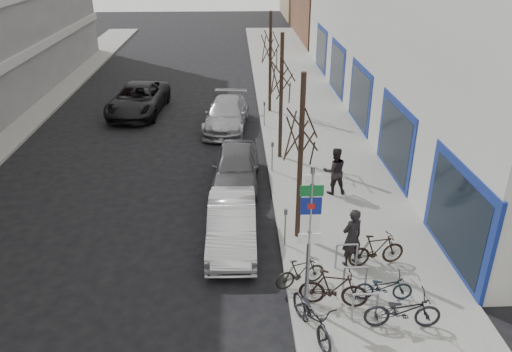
{
  "coord_description": "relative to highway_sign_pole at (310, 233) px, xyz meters",
  "views": [
    {
      "loc": [
        0.66,
        -10.18,
        8.86
      ],
      "look_at": [
        1.29,
        4.17,
        2.0
      ],
      "focal_mm": 35.0,
      "sensor_mm": 36.0,
      "label": 1
    }
  ],
  "objects": [
    {
      "name": "bike_mid_inner",
      "position": [
        -0.03,
        0.95,
        -1.86
      ],
      "size": [
        1.55,
        0.9,
        0.9
      ],
      "primitive_type": "imported",
      "rotation": [
        0.0,
        0.0,
        1.9
      ],
      "color": "black",
      "rests_on": "sidewalk_east"
    },
    {
      "name": "bike_near_left",
      "position": [
        0.02,
        -0.88,
        -1.7
      ],
      "size": [
        1.2,
        2.06,
        1.21
      ],
      "primitive_type": "imported",
      "rotation": [
        0.0,
        0.0,
        0.33
      ],
      "color": "black",
      "rests_on": "sidewalk_east"
    },
    {
      "name": "meter_front",
      "position": [
        -0.25,
        3.01,
        -1.54
      ],
      "size": [
        0.1,
        0.08,
        1.27
      ],
      "color": "gray",
      "rests_on": "sidewalk_east"
    },
    {
      "name": "highway_sign_pole",
      "position": [
        0.0,
        0.0,
        0.0
      ],
      "size": [
        0.55,
        0.1,
        4.2
      ],
      "color": "gray",
      "rests_on": "ground"
    },
    {
      "name": "parked_car_back",
      "position": [
        -2.18,
        14.18,
        -1.73
      ],
      "size": [
        2.54,
        5.21,
        1.46
      ],
      "primitive_type": "imported",
      "rotation": [
        0.0,
        0.0,
        -0.1
      ],
      "color": "#96969B",
      "rests_on": "ground"
    },
    {
      "name": "sidewalk_east",
      "position": [
        2.1,
        10.01,
        -2.38
      ],
      "size": [
        5.0,
        70.0,
        0.15
      ],
      "primitive_type": "cube",
      "color": "slate",
      "rests_on": "ground"
    },
    {
      "name": "bike_mid_curb",
      "position": [
        2.09,
        0.28,
        -1.84
      ],
      "size": [
        1.56,
        0.54,
        0.94
      ],
      "primitive_type": "imported",
      "rotation": [
        0.0,
        0.0,
        1.52
      ],
      "color": "black",
      "rests_on": "sidewalk_east"
    },
    {
      "name": "pedestrian_near",
      "position": [
        1.57,
        1.91,
        -1.4
      ],
      "size": [
        0.78,
        0.66,
        1.82
      ],
      "primitive_type": "imported",
      "rotation": [
        0.0,
        0.0,
        3.55
      ],
      "color": "black",
      "rests_on": "sidewalk_east"
    },
    {
      "name": "parked_car_mid",
      "position": [
        -1.74,
        7.7,
        -1.72
      ],
      "size": [
        2.01,
        4.46,
        1.49
      ],
      "primitive_type": "imported",
      "rotation": [
        0.0,
        0.0,
        -0.06
      ],
      "color": "#45454A",
      "rests_on": "ground"
    },
    {
      "name": "meter_back",
      "position": [
        -0.25,
        14.01,
        -1.54
      ],
      "size": [
        0.1,
        0.08,
        1.27
      ],
      "color": "gray",
      "rests_on": "sidewalk_east"
    },
    {
      "name": "lane_car",
      "position": [
        -7.1,
        16.88,
        -1.67
      ],
      "size": [
        3.11,
        5.91,
        1.58
      ],
      "primitive_type": "imported",
      "rotation": [
        0.0,
        0.0,
        -0.09
      ],
      "color": "black",
      "rests_on": "ground"
    },
    {
      "name": "pedestrian_far",
      "position": [
        1.92,
        6.46,
        -1.39
      ],
      "size": [
        0.71,
        0.52,
        1.84
      ],
      "primitive_type": "imported",
      "rotation": [
        0.0,
        0.0,
        3.22
      ],
      "color": "black",
      "rests_on": "sidewalk_east"
    },
    {
      "name": "tree_mid",
      "position": [
        0.2,
        10.01,
        1.65
      ],
      "size": [
        1.8,
        1.8,
        5.5
      ],
      "color": "black",
      "rests_on": "ground"
    },
    {
      "name": "bike_rack",
      "position": [
        1.4,
        0.61,
        -1.8
      ],
      "size": [
        0.66,
        2.26,
        0.83
      ],
      "color": "gray",
      "rests_on": "sidewalk_east"
    },
    {
      "name": "ground",
      "position": [
        -2.4,
        0.01,
        -2.46
      ],
      "size": [
        120.0,
        120.0,
        0.0
      ],
      "primitive_type": "plane",
      "color": "black",
      "rests_on": "ground"
    },
    {
      "name": "parked_car_front",
      "position": [
        -1.9,
        3.36,
        -1.75
      ],
      "size": [
        1.56,
        4.31,
        1.41
      ],
      "primitive_type": "imported",
      "rotation": [
        0.0,
        0.0,
        -0.01
      ],
      "color": "#B7B6BB",
      "rests_on": "ground"
    },
    {
      "name": "bike_near_right",
      "position": [
        0.72,
        0.1,
        -1.76
      ],
      "size": [
        1.88,
        0.89,
        1.1
      ],
      "primitive_type": "imported",
      "rotation": [
        0.0,
        0.0,
        1.37
      ],
      "color": "black",
      "rests_on": "sidewalk_east"
    },
    {
      "name": "tree_far",
      "position": [
        0.2,
        16.51,
        1.65
      ],
      "size": [
        1.8,
        1.8,
        5.5
      ],
      "color": "black",
      "rests_on": "ground"
    },
    {
      "name": "bike_far_inner",
      "position": [
        2.3,
        1.83,
        -1.78
      ],
      "size": [
        1.8,
        0.8,
        1.06
      ],
      "primitive_type": "imported",
      "rotation": [
        0.0,
        0.0,
        1.73
      ],
      "color": "black",
      "rests_on": "sidewalk_east"
    },
    {
      "name": "bike_far_curb",
      "position": [
        2.27,
        -0.76,
        -1.73
      ],
      "size": [
        1.92,
        0.66,
        1.16
      ],
      "primitive_type": "imported",
      "rotation": [
        0.0,
        0.0,
        1.53
      ],
      "color": "black",
      "rests_on": "sidewalk_east"
    },
    {
      "name": "meter_mid",
      "position": [
        -0.25,
        8.51,
        -1.54
      ],
      "size": [
        0.1,
        0.08,
        1.27
      ],
      "color": "gray",
      "rests_on": "sidewalk_east"
    },
    {
      "name": "tree_near",
      "position": [
        0.2,
        3.51,
        1.65
      ],
      "size": [
        1.8,
        1.8,
        5.5
      ],
      "color": "black",
      "rests_on": "ground"
    }
  ]
}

